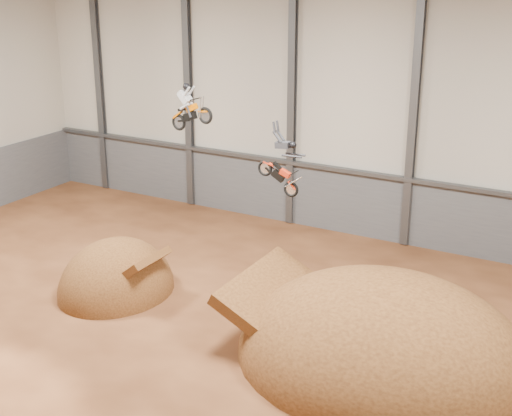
{
  "coord_description": "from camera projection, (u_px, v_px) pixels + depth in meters",
  "views": [
    {
      "loc": [
        13.38,
        -19.08,
        14.07
      ],
      "look_at": [
        0.5,
        4.0,
        4.82
      ],
      "focal_mm": 50.0,
      "sensor_mm": 36.0,
      "label": 1
    }
  ],
  "objects": [
    {
      "name": "floor",
      "position": [
        192.0,
        359.0,
        26.53
      ],
      "size": [
        40.0,
        40.0,
        0.0
      ],
      "primitive_type": "plane",
      "color": "#4A2613",
      "rests_on": "ground"
    },
    {
      "name": "back_wall",
      "position": [
        352.0,
        105.0,
        36.58
      ],
      "size": [
        40.0,
        0.1,
        14.0
      ],
      "primitive_type": "cube",
      "color": "beige",
      "rests_on": "ground"
    },
    {
      "name": "lower_band_back",
      "position": [
        347.0,
        202.0,
        38.23
      ],
      "size": [
        39.8,
        0.18,
        3.5
      ],
      "primitive_type": "cube",
      "color": "#55575D",
      "rests_on": "ground"
    },
    {
      "name": "steel_rail",
      "position": [
        347.0,
        171.0,
        37.51
      ],
      "size": [
        39.8,
        0.35,
        0.2
      ],
      "primitive_type": "cube",
      "color": "#47494F",
      "rests_on": "lower_band_back"
    },
    {
      "name": "steel_column_0",
      "position": [
        99.0,
        80.0,
        44.08
      ],
      "size": [
        0.4,
        0.36,
        13.9
      ],
      "primitive_type": "cube",
      "color": "#47494F",
      "rests_on": "ground"
    },
    {
      "name": "steel_column_1",
      "position": [
        188.0,
        89.0,
        41.01
      ],
      "size": [
        0.4,
        0.36,
        13.9
      ],
      "primitive_type": "cube",
      "color": "#47494F",
      "rests_on": "ground"
    },
    {
      "name": "steel_column_2",
      "position": [
        292.0,
        100.0,
        37.95
      ],
      "size": [
        0.4,
        0.36,
        13.9
      ],
      "primitive_type": "cube",
      "color": "#47494F",
      "rests_on": "ground"
    },
    {
      "name": "steel_column_3",
      "position": [
        414.0,
        112.0,
        34.88
      ],
      "size": [
        0.4,
        0.36,
        13.9
      ],
      "primitive_type": "cube",
      "color": "#47494F",
      "rests_on": "ground"
    },
    {
      "name": "takeoff_ramp",
      "position": [
        117.0,
        291.0,
        31.92
      ],
      "size": [
        4.85,
        5.6,
        4.85
      ],
      "primitive_type": "ellipsoid",
      "color": "#432510",
      "rests_on": "ground"
    },
    {
      "name": "landing_ramp",
      "position": [
        382.0,
        361.0,
        26.41
      ],
      "size": [
        11.03,
        9.76,
        6.36
      ],
      "primitive_type": "ellipsoid",
      "color": "#432510",
      "rests_on": "ground"
    },
    {
      "name": "fmx_rider_a",
      "position": [
        193.0,
        103.0,
        31.48
      ],
      "size": [
        2.98,
        1.17,
        2.76
      ],
      "primitive_type": null,
      "rotation": [
        0.0,
        -0.31,
        -0.1
      ],
      "color": "#D35F00"
    },
    {
      "name": "fmx_rider_b",
      "position": [
        275.0,
        157.0,
        27.9
      ],
      "size": [
        3.44,
        0.85,
        3.28
      ],
      "primitive_type": null,
      "rotation": [
        0.0,
        0.52,
        -0.03
      ],
      "color": "#B82911"
    }
  ]
}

